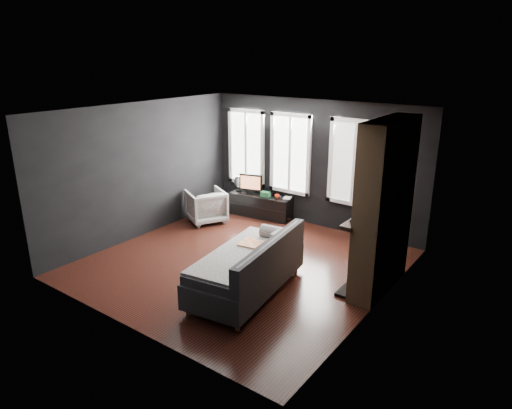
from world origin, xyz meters
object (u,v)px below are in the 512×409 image
Objects in this scene: mug at (277,196)px; book at (284,193)px; armchair at (206,204)px; media_console at (261,205)px; mantel_vase at (380,199)px; monitor at (251,182)px; sofa at (247,264)px.

book reaches higher than mug.
armchair is 0.53× the size of media_console.
mug reaches higher than media_console.
armchair is 4.11m from mantel_vase.
mantel_vase is (2.68, -1.30, 0.69)m from book.
armchair is 1.17m from monitor.
mug is 0.59× the size of mantel_vase.
sofa is 11.52× the size of mantel_vase.
book is at bearing -5.69° from monitor.
book is at bearing 158.64° from armchair.
media_console is 0.54m from mug.
sofa reaches higher than armchair.
mantel_vase reaches higher than monitor.
media_console is at bearing -168.81° from book.
mug is at bearing 158.09° from armchair.
monitor is (-0.28, -0.02, 0.51)m from media_console.
book is at bearing 154.11° from mantel_vase.
monitor is at bearing 176.71° from media_console.
sofa is 3.30m from armchair.
monitor reaches higher than armchair.
monitor is 2.43× the size of book.
armchair reaches higher than book.
monitor is 3.74m from mantel_vase.
book is 1.20× the size of mantel_vase.
armchair is at bearing -134.13° from media_console.
mantel_vase is (2.78, -1.19, 0.75)m from mug.
media_console is 0.58m from monitor.
sofa reaches higher than mug.
armchair is 1.42× the size of monitor.
mantel_vase reaches higher than media_console.
mantel_vase reaches higher than book.
media_console is at bearing 170.85° from armchair.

